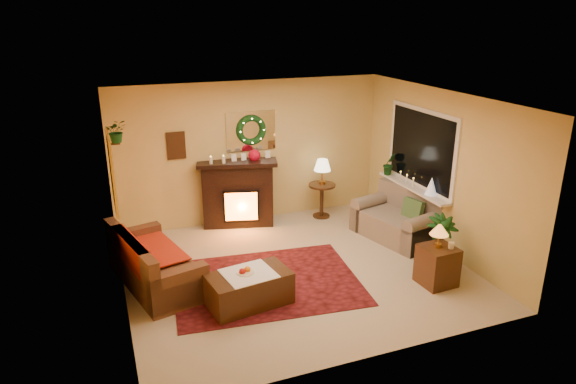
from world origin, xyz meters
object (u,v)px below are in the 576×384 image
object	(u,v)px
fireplace	(238,196)
loveseat	(397,215)
coffee_table	(249,290)
side_table_round	(322,201)
sofa	(155,256)
end_table_square	(437,267)

from	to	relation	value
fireplace	loveseat	size ratio (longest dim) A/B	0.87
loveseat	coffee_table	world-z (taller)	loveseat
side_table_round	coffee_table	world-z (taller)	side_table_round
loveseat	sofa	bearing A→B (deg)	167.60
loveseat	coffee_table	distance (m)	3.23
fireplace	coffee_table	xyz separation A→B (m)	(-0.61, -2.71, -0.34)
sofa	end_table_square	distance (m)	4.05
sofa	end_table_square	size ratio (longest dim) A/B	3.20
sofa	end_table_square	bearing A→B (deg)	-35.15
end_table_square	loveseat	bearing A→B (deg)	78.68
end_table_square	coffee_table	xyz separation A→B (m)	(-2.69, 0.43, -0.06)
sofa	coffee_table	xyz separation A→B (m)	(1.09, -1.02, -0.22)
sofa	loveseat	size ratio (longest dim) A/B	1.27
loveseat	end_table_square	xyz separation A→B (m)	(-0.32, -1.60, -0.15)
end_table_square	fireplace	bearing A→B (deg)	123.43
sofa	side_table_round	size ratio (longest dim) A/B	2.82
loveseat	coffee_table	bearing A→B (deg)	-173.18
sofa	end_table_square	xyz separation A→B (m)	(3.78, -1.46, -0.16)
side_table_round	end_table_square	xyz separation A→B (m)	(0.48, -2.95, -0.06)
loveseat	side_table_round	distance (m)	1.57
fireplace	loveseat	world-z (taller)	fireplace
loveseat	coffee_table	size ratio (longest dim) A/B	1.34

